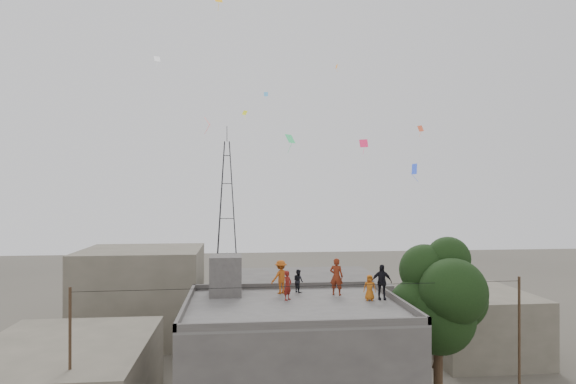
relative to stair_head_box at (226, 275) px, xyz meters
name	(u,v)px	position (x,y,z in m)	size (l,w,h in m)	color
main_building	(294,370)	(3.20, -2.60, -4.05)	(10.00, 8.00, 6.10)	#474442
parapet	(294,302)	(3.20, -2.60, -0.85)	(10.00, 8.00, 0.30)	#474442
stair_head_box	(226,275)	(0.00, 0.00, 0.00)	(1.60, 1.80, 2.00)	#474442
neighbor_north	(299,309)	(5.20, 11.40, -4.60)	(12.00, 9.00, 5.00)	#474442
neighbor_northwest	(142,294)	(-6.80, 13.40, -3.60)	(9.00, 8.00, 7.00)	#5C5749
neighbor_east	(475,323)	(17.20, 7.40, -4.90)	(7.00, 8.00, 4.40)	#5C5749
tree	(440,298)	(10.57, -2.00, -1.00)	(4.90, 4.60, 9.10)	black
utility_line	(308,363)	(3.70, -3.85, -3.27)	(20.12, 0.62, 7.40)	black
transmission_tower	(227,211)	(-0.80, 37.40, 1.97)	(2.97, 2.97, 20.01)	black
person_red_adult	(336,277)	(5.62, -0.66, -0.06)	(0.69, 0.45, 1.88)	maroon
person_orange_child	(370,288)	(6.98, -2.05, -0.38)	(0.60, 0.39, 1.24)	#B65B14
person_dark_child	(298,281)	(3.77, 0.22, -0.40)	(0.58, 0.45, 1.20)	black
person_dark_adult	(382,282)	(7.60, -1.94, -0.14)	(1.01, 0.42, 1.72)	black
person_orange_adult	(281,277)	(2.83, 0.00, -0.14)	(1.11, 0.64, 1.72)	#AC4D13
person_red_child	(288,285)	(3.03, -1.57, -0.29)	(0.52, 0.34, 1.42)	maroon
kites	(306,115)	(4.73, 4.08, 8.98)	(18.51, 17.77, 9.23)	red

